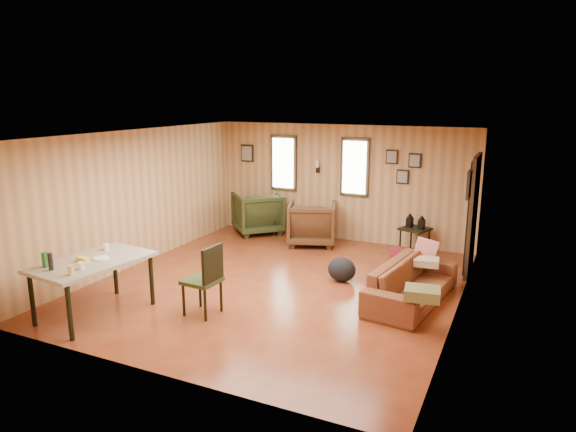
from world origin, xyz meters
name	(u,v)px	position (x,y,z in m)	size (l,w,h in m)	color
room	(294,209)	(0.17, 0.27, 1.21)	(5.54, 6.04, 2.44)	brown
sofa	(412,277)	(2.10, 0.20, 0.39)	(2.00, 0.58, 0.78)	brown
recliner_brown	(312,221)	(-0.39, 2.37, 0.48)	(0.93, 0.87, 0.96)	#432714
recliner_green	(258,211)	(-1.81, 2.70, 0.50)	(0.96, 0.90, 0.99)	#2C3417
end_table	(265,216)	(-1.65, 2.73, 0.38)	(0.69, 0.66, 0.68)	black
side_table	(415,227)	(1.65, 2.61, 0.53)	(0.62, 0.62, 0.78)	black
cooler	(400,255)	(1.52, 2.03, 0.12)	(0.37, 0.30, 0.24)	maroon
backpack	(342,270)	(0.89, 0.58, 0.20)	(0.56, 0.49, 0.40)	black
sofa_pillows	(424,273)	(2.28, 0.10, 0.51)	(0.72, 1.94, 0.40)	brown
dining_table	(92,265)	(-1.77, -2.12, 0.72)	(1.11, 1.65, 1.02)	#9E9784
dining_chair	(206,276)	(-0.37, -1.46, 0.56)	(0.48, 0.48, 1.00)	#2C3417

